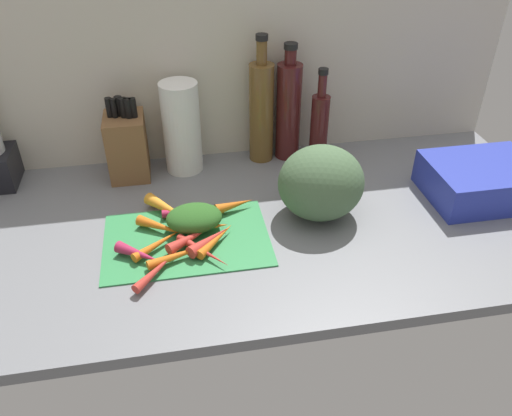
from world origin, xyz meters
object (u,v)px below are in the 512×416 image
object	(u,v)px
cutting_board	(187,239)
carrot_9	(139,254)
carrot_1	(203,251)
carrot_4	(187,212)
carrot_5	(171,211)
winter_squash	(321,183)
carrot_10	(210,240)
carrot_7	(157,270)
dish_rack	(481,180)
carrot_2	(235,205)
carrot_12	(191,238)
bottle_2	(319,125)
carrot_8	(208,227)
bottle_1	(288,110)
paper_towel_roll	(182,128)
bottle_0	(261,111)
carrot_11	(159,243)
carrot_3	(162,227)
carrot_0	(183,253)

from	to	relation	value
cutting_board	carrot_9	size ratio (longest dim) A/B	3.26
carrot_1	carrot_4	xyz separation A→B (cm)	(-2.58, 16.46, 0.03)
cutting_board	carrot_5	distance (cm)	10.76
cutting_board	winter_squash	xyz separation A→B (cm)	(35.19, 5.08, 9.34)
carrot_9	carrot_10	distance (cm)	16.78
carrot_7	dish_rack	size ratio (longest dim) A/B	0.51
carrot_2	dish_rack	distance (cm)	68.03
carrot_12	bottle_2	distance (cm)	56.12
carrot_2	carrot_8	world-z (taller)	carrot_8
bottle_1	winter_squash	bearing A→B (deg)	-88.12
carrot_4	carrot_10	bearing A→B (deg)	-71.24
paper_towel_roll	dish_rack	xyz separation A→B (cm)	(79.41, -29.27, -8.61)
carrot_5	bottle_2	world-z (taller)	bottle_2
carrot_8	bottle_2	world-z (taller)	bottle_2
paper_towel_roll	bottle_0	bearing A→B (deg)	5.81
bottle_0	carrot_5	bearing A→B (deg)	-136.37
carrot_2	winter_squash	size ratio (longest dim) A/B	0.48
carrot_9	carrot_11	xyz separation A→B (cm)	(4.57, 3.76, -0.32)
dish_rack	bottle_2	bearing A→B (deg)	144.02
carrot_11	carrot_5	bearing A→B (deg)	74.59
carrot_11	carrot_7	bearing A→B (deg)	-93.88
carrot_7	bottle_0	world-z (taller)	bottle_0
carrot_3	carrot_4	xyz separation A→B (cm)	(6.75, 5.64, -0.30)
carrot_5	cutting_board	bearing A→B (deg)	-71.94
cutting_board	carrot_8	xyz separation A→B (cm)	(5.48, 1.49, 1.95)
carrot_1	carrot_8	xyz separation A→B (cm)	(2.04, 8.62, 0.50)
carrot_0	carrot_5	world-z (taller)	carrot_5
cutting_board	carrot_11	world-z (taller)	carrot_11
cutting_board	carrot_1	size ratio (longest dim) A/B	2.51
carrot_9	carrot_11	bearing A→B (deg)	39.42
carrot_9	carrot_2	bearing A→B (deg)	33.21
carrot_11	dish_rack	distance (cm)	88.51
paper_towel_roll	bottle_1	xyz separation A→B (cm)	(32.17, 2.46, 1.97)
carrot_2	carrot_10	bearing A→B (deg)	-120.11
carrot_3	carrot_9	world-z (taller)	carrot_9
carrot_1	carrot_7	xyz separation A→B (cm)	(-10.79, -4.74, 0.06)
carrot_9	carrot_12	xyz separation A→B (cm)	(12.21, 4.04, 0.00)
carrot_9	dish_rack	distance (cm)	93.46
dish_rack	carrot_0	bearing A→B (deg)	-170.78
carrot_4	carrot_7	bearing A→B (deg)	-111.15
carrot_2	carrot_11	world-z (taller)	carrot_2
dish_rack	carrot_10	bearing A→B (deg)	-172.48
carrot_4	bottle_2	world-z (taller)	bottle_2
carrot_0	bottle_1	bearing A→B (deg)	51.94
carrot_9	winter_squash	bearing A→B (deg)	13.58
carrot_4	carrot_8	world-z (taller)	carrot_8
bottle_1	dish_rack	world-z (taller)	bottle_1
carrot_2	carrot_9	bearing A→B (deg)	-146.79
carrot_0	carrot_11	world-z (taller)	same
carrot_1	carrot_5	world-z (taller)	carrot_5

